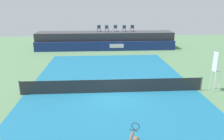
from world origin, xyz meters
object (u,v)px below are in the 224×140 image
object	(u,v)px
spectator_chair_far_left	(99,28)
umpire_chair	(215,69)
spectator_chair_far_right	(132,28)
spectator_chair_left	(107,28)
spectator_chair_center	(115,28)
tennis_ball	(107,65)
spectator_chair_right	(124,28)
net_post_far	(201,84)
net_post_near	(20,88)

from	to	relation	value
spectator_chair_far_left	umpire_chair	size ratio (longest dim) A/B	0.32
spectator_chair_far_right	umpire_chair	world-z (taller)	spectator_chair_far_right
spectator_chair_left	spectator_chair_center	world-z (taller)	same
tennis_ball	spectator_chair_right	bearing A→B (deg)	72.29
spectator_chair_left	net_post_far	world-z (taller)	spectator_chair_left
spectator_chair_far_left	spectator_chair_left	bearing A→B (deg)	-17.51
umpire_chair	spectator_chair_far_left	bearing A→B (deg)	116.98
spectator_chair_center	net_post_far	size ratio (longest dim) A/B	0.89
spectator_chair_far_left	spectator_chair_far_right	size ratio (longest dim) A/B	1.00
spectator_chair_far_left	tennis_ball	distance (m)	9.18
tennis_ball	spectator_chair_center	bearing A→B (deg)	79.92
spectator_chair_far_left	spectator_chair_center	world-z (taller)	same
spectator_chair_left	umpire_chair	bearing A→B (deg)	-65.69
spectator_chair_left	net_post_far	bearing A→B (deg)	-68.44
spectator_chair_far_right	spectator_chair_far_left	bearing A→B (deg)	178.63
spectator_chair_far_right	net_post_near	size ratio (longest dim) A/B	0.89
spectator_chair_right	net_post_far	bearing A→B (deg)	-76.42
spectator_chair_far_right	umpire_chair	bearing A→B (deg)	-77.40
net_post_far	spectator_chair_center	bearing A→B (deg)	107.28
spectator_chair_far_left	spectator_chair_left	xyz separation A→B (m)	(1.04, -0.33, 0.00)
spectator_chair_left	spectator_chair_right	distance (m)	2.32
spectator_chair_center	spectator_chair_far_right	world-z (taller)	same
spectator_chair_right	umpire_chair	size ratio (longest dim) A/B	0.32
spectator_chair_left	net_post_far	distance (m)	16.43
spectator_chair_left	spectator_chair_far_right	size ratio (longest dim) A/B	1.00
spectator_chair_left	spectator_chair_right	size ratio (longest dim) A/B	1.00
spectator_chair_left	tennis_ball	size ratio (longest dim) A/B	13.06
spectator_chair_center	net_post_near	xyz separation A→B (m)	(-7.59, -15.46, -2.19)
umpire_chair	net_post_near	distance (m)	13.31
spectator_chair_far_right	net_post_far	bearing A→B (deg)	-80.50
spectator_chair_left	umpire_chair	size ratio (longest dim) A/B	0.32
net_post_near	net_post_far	size ratio (longest dim) A/B	1.00
spectator_chair_left	net_post_near	xyz separation A→B (m)	(-6.42, -15.14, -2.19)
net_post_near	spectator_chair_far_right	bearing A→B (deg)	57.39
umpire_chair	net_post_far	xyz separation A→B (m)	(-0.87, 0.02, -1.09)
spectator_chair_far_left	spectator_chair_left	world-z (taller)	same
spectator_chair_center	tennis_ball	xyz separation A→B (m)	(-1.56, -8.76, -2.66)
spectator_chair_far_right	tennis_ball	size ratio (longest dim) A/B	13.06
spectator_chair_far_left	net_post_near	size ratio (longest dim) A/B	0.89
spectator_chair_center	spectator_chair_left	bearing A→B (deg)	-164.81
net_post_far	tennis_ball	world-z (taller)	net_post_far
spectator_chair_center	spectator_chair_far_right	distance (m)	2.24
spectator_chair_far_right	tennis_ball	xyz separation A→B (m)	(-3.80, -8.66, -2.66)
net_post_near	net_post_far	world-z (taller)	same
spectator_chair_far_left	umpire_chair	xyz separation A→B (m)	(7.89, -15.49, -1.11)
spectator_chair_right	spectator_chair_center	bearing A→B (deg)	165.65
spectator_chair_far_left	spectator_chair_center	size ratio (longest dim) A/B	1.00
spectator_chair_center	tennis_ball	size ratio (longest dim) A/B	13.06
spectator_chair_left	spectator_chair_far_right	xyz separation A→B (m)	(3.41, 0.22, 0.00)
spectator_chair_right	spectator_chair_left	bearing A→B (deg)	-179.37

